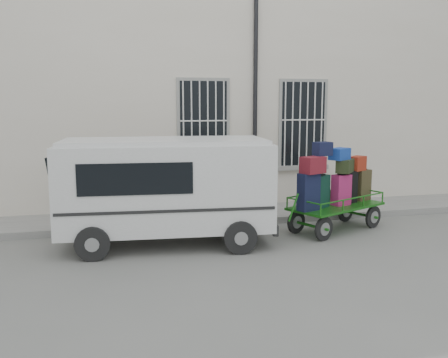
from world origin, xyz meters
TOP-DOWN VIEW (x-y plane):
  - ground at (0.00, 0.00)m, footprint 80.00×80.00m
  - building at (0.00, 5.50)m, footprint 24.00×5.15m
  - sidewalk at (0.00, 2.20)m, footprint 24.00×1.70m
  - luggage_cart at (2.00, 0.40)m, footprint 2.59×1.84m
  - van at (-1.74, 0.28)m, footprint 4.34×2.21m

SIDE VIEW (x-z plane):
  - ground at x=0.00m, z-range 0.00..0.00m
  - sidewalk at x=0.00m, z-range 0.00..0.15m
  - luggage_cart at x=2.00m, z-range -0.05..1.95m
  - van at x=-1.74m, z-range 0.15..2.27m
  - building at x=0.00m, z-range 0.00..6.00m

